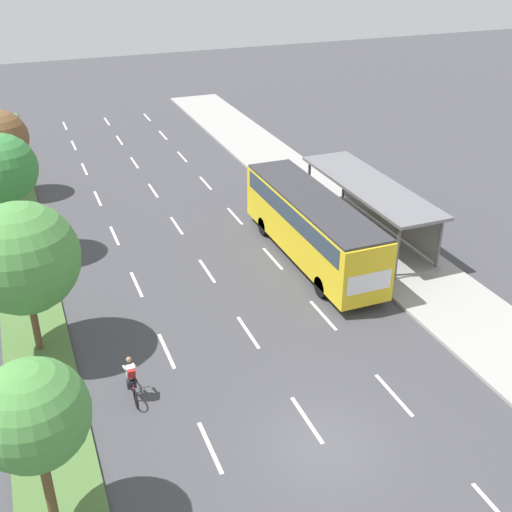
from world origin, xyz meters
The scene contains 13 objects.
ground_plane centered at (0.00, 0.00, 0.00)m, with size 140.00×140.00×0.00m, color #424247.
median_strip centered at (-8.30, 20.00, 0.06)m, with size 2.60×52.00×0.12m, color #4C7038.
sidewalk_right centered at (9.25, 20.00, 0.07)m, with size 4.50×52.00×0.15m, color #9E9E99.
lane_divider_left centered at (-3.50, 18.25, 0.00)m, with size 0.14×47.51×0.01m.
lane_divider_center centered at (0.00, 18.25, 0.00)m, with size 0.14×47.51×0.01m.
lane_divider_right centered at (3.50, 18.25, 0.00)m, with size 0.14×47.51×0.01m.
bus_shelter centered at (9.53, 13.22, 1.87)m, with size 2.90×10.35×2.86m.
bus centered at (5.25, 11.93, 2.07)m, with size 2.54×11.29×3.37m.
cyclist centered at (-5.31, 4.71, 0.79)m, with size 0.46×1.82×1.71m.
median_tree_nearest centered at (-8.50, 0.14, 4.04)m, with size 2.98×2.98×5.44m.
median_tree_second centered at (-8.19, 8.90, 4.19)m, with size 4.26×4.26×6.20m.
median_tree_third centered at (-8.47, 17.65, 4.73)m, with size 3.36×3.36×6.31m.
median_tree_fourth centered at (-8.44, 26.40, 3.69)m, with size 3.33×3.33×5.25m.
Camera 1 is at (-7.75, -13.43, 15.21)m, focal length 44.41 mm.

